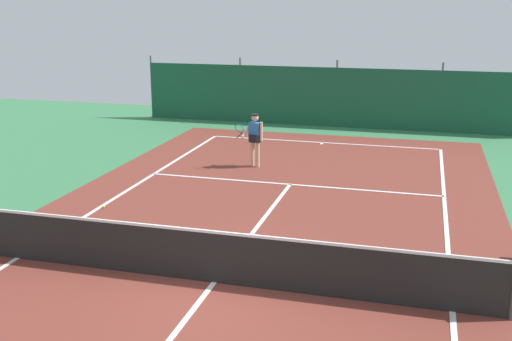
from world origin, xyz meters
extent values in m
plane|color=#387A4C|center=(0.00, 0.00, 0.00)|extent=(36.00, 36.00, 0.00)
cube|color=brown|center=(0.00, 0.00, 0.00)|extent=(11.02, 26.60, 0.01)
cube|color=white|center=(0.00, 11.90, 0.01)|extent=(8.22, 0.10, 0.01)
cube|color=white|center=(-4.11, 0.00, 0.01)|extent=(0.10, 23.80, 0.01)
cube|color=white|center=(4.11, 0.00, 0.01)|extent=(0.10, 23.80, 0.01)
cube|color=white|center=(0.00, 6.40, 0.01)|extent=(8.22, 0.10, 0.01)
cube|color=white|center=(0.00, 0.00, 0.01)|extent=(0.10, 12.80, 0.01)
cube|color=white|center=(0.00, 11.75, 0.01)|extent=(0.10, 0.30, 0.01)
cube|color=black|center=(0.00, 0.00, 0.47)|extent=(9.92, 0.03, 0.95)
cube|color=white|center=(0.00, 0.00, 0.97)|extent=(9.92, 0.04, 0.05)
cube|color=#195138|center=(0.00, 15.01, 1.20)|extent=(16.22, 0.06, 2.40)
cylinder|color=#595B60|center=(-8.11, 15.07, 1.35)|extent=(0.08, 0.08, 2.70)
cylinder|color=#595B60|center=(-4.05, 15.07, 1.35)|extent=(0.08, 0.08, 2.70)
cylinder|color=#595B60|center=(0.00, 15.07, 1.35)|extent=(0.08, 0.08, 2.70)
cylinder|color=#595B60|center=(4.05, 15.07, 1.35)|extent=(0.08, 0.08, 2.70)
cube|color=#234C1E|center=(0.00, 15.61, 0.55)|extent=(14.60, 0.70, 1.10)
cylinder|color=#D8AD8C|center=(-1.37, 8.02, 0.41)|extent=(0.12, 0.12, 0.82)
cylinder|color=#D8AD8C|center=(-1.56, 8.09, 0.41)|extent=(0.12, 0.12, 0.82)
cylinder|color=black|center=(-1.47, 8.05, 0.90)|extent=(0.40, 0.40, 0.22)
cube|color=#2D6BB7|center=(-1.47, 8.05, 1.10)|extent=(0.41, 0.31, 0.56)
sphere|color=#D8AD8C|center=(-1.47, 8.05, 1.53)|extent=(0.22, 0.22, 0.22)
cylinder|color=black|center=(-1.47, 8.05, 1.62)|extent=(0.23, 0.23, 0.04)
cylinder|color=#D8AD8C|center=(-1.25, 7.97, 1.13)|extent=(0.09, 0.09, 0.58)
cylinder|color=#D8AD8C|center=(-1.73, 8.02, 1.13)|extent=(0.27, 0.53, 0.41)
cylinder|color=black|center=(-1.88, 7.76, 1.02)|extent=(0.13, 0.27, 0.13)
torus|color=teal|center=(-1.88, 7.76, 1.24)|extent=(0.33, 0.22, 0.29)
sphere|color=#CCDB33|center=(-4.01, 3.22, 0.03)|extent=(0.07, 0.07, 0.07)
camera|label=1|loc=(3.40, -9.54, 4.87)|focal=42.88mm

